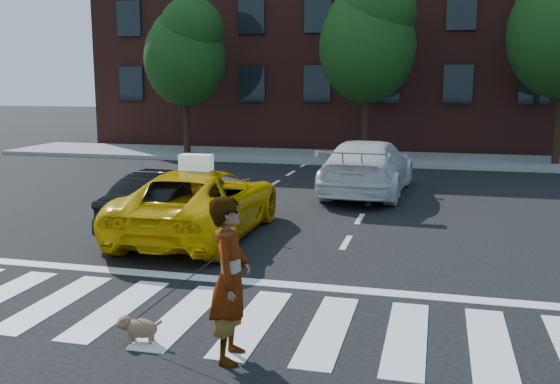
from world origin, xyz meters
name	(u,v)px	position (x,y,z in m)	size (l,w,h in m)	color
ground	(184,316)	(0.00, 0.00, 0.00)	(120.00, 120.00, 0.00)	black
crosswalk	(184,315)	(0.00, 0.00, 0.01)	(13.00, 2.40, 0.01)	silver
stop_line	(223,279)	(0.00, 1.60, 0.01)	(12.00, 0.30, 0.01)	silver
sidewalk_far	(353,158)	(0.00, 17.50, 0.07)	(30.00, 4.00, 0.15)	slate
building	(376,23)	(0.00, 25.00, 6.00)	(26.00, 10.00, 12.00)	#4D201B
tree_left	(185,49)	(-6.97, 17.00, 4.44)	(3.39, 3.38, 6.50)	black
tree_mid	(368,35)	(0.53, 17.00, 4.85)	(3.69, 3.69, 7.10)	black
taxi	(201,202)	(-1.40, 4.26, 0.70)	(2.31, 5.01, 1.39)	#D8A704
black_sedan	(179,200)	(-2.00, 4.51, 0.66)	(1.40, 4.02, 1.32)	black
white_suv	(368,167)	(1.40, 9.90, 0.76)	(2.14, 5.27, 1.53)	silver
woman	(230,279)	(1.06, -1.10, 0.96)	(0.70, 0.46, 1.91)	#999999
dog	(137,327)	(-0.19, -0.96, 0.20)	(0.59, 0.28, 0.34)	olive
taxi_sign	(196,162)	(-1.40, 4.06, 1.55)	(0.65, 0.28, 0.32)	white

